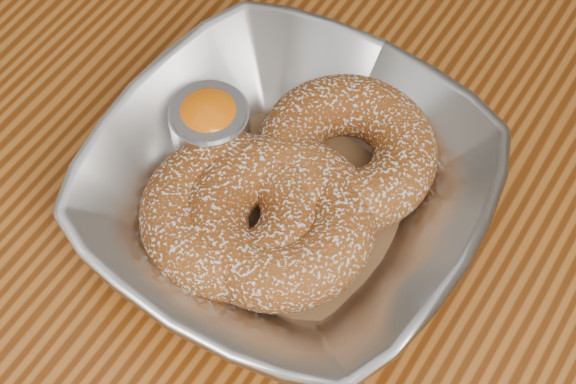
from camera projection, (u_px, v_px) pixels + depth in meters
The scene contains 7 objects.
table at pixel (247, 247), 0.65m from camera, with size 1.20×0.80×0.75m.
serving_bowl at pixel (288, 194), 0.52m from camera, with size 0.23×0.23×0.06m, color #B2B5B9.
parchment at pixel (288, 210), 0.54m from camera, with size 0.14×0.14×0.00m, color brown.
donut_back at pixel (346, 152), 0.54m from camera, with size 0.11×0.11×0.04m, color brown.
donut_front at pixel (278, 220), 0.51m from camera, with size 0.12×0.12×0.04m, color brown.
donut_extra at pixel (233, 214), 0.52m from camera, with size 0.11×0.11×0.04m, color brown.
ramekin at pixel (211, 129), 0.54m from camera, with size 0.05×0.05×0.05m.
Camera 1 is at (0.19, -0.24, 1.22)m, focal length 55.00 mm.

